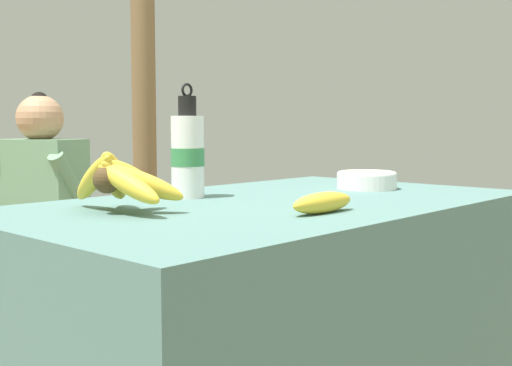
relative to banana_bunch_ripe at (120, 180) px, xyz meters
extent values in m
cube|color=#4C706B|center=(0.38, -0.10, -0.46)|extent=(1.32, 0.77, 0.78)
sphere|color=#4C381E|center=(-0.04, -0.01, 0.00)|extent=(0.06, 0.06, 0.06)
ellipsoid|color=gold|center=(-0.03, -0.07, 0.00)|extent=(0.07, 0.17, 0.10)
ellipsoid|color=gold|center=(0.01, -0.05, 0.00)|extent=(0.17, 0.16, 0.11)
ellipsoid|color=gold|center=(0.02, -0.01, 0.00)|extent=(0.17, 0.05, 0.12)
ellipsoid|color=gold|center=(0.01, 0.04, 0.00)|extent=(0.16, 0.16, 0.14)
ellipsoid|color=gold|center=(-0.02, 0.07, 0.00)|extent=(0.08, 0.20, 0.14)
cylinder|color=white|center=(0.78, -0.11, -0.05)|extent=(0.17, 0.17, 0.04)
torus|color=white|center=(0.78, -0.11, -0.03)|extent=(0.17, 0.17, 0.02)
cylinder|color=#D1B77A|center=(0.78, -0.11, -0.02)|extent=(0.13, 0.13, 0.01)
cylinder|color=white|center=(0.28, 0.10, 0.03)|extent=(0.08, 0.08, 0.21)
cylinder|color=#38844C|center=(0.28, 0.10, 0.03)|extent=(0.08, 0.08, 0.05)
cylinder|color=black|center=(0.28, 0.10, 0.16)|extent=(0.05, 0.05, 0.05)
torus|color=black|center=(0.28, 0.10, 0.20)|extent=(0.04, 0.01, 0.04)
ellipsoid|color=gold|center=(0.28, -0.32, -0.05)|extent=(0.19, 0.05, 0.04)
cube|color=brown|center=(0.92, 1.23, -0.66)|extent=(0.06, 0.06, 0.38)
cube|color=brown|center=(0.92, 1.47, -0.66)|extent=(0.06, 0.06, 0.38)
cylinder|color=#564C60|center=(0.34, 1.15, -0.64)|extent=(0.09, 0.09, 0.42)
cylinder|color=#564C60|center=(0.45, 1.19, -0.43)|extent=(0.31, 0.19, 0.09)
cylinder|color=#564C60|center=(0.39, 1.36, -0.43)|extent=(0.31, 0.19, 0.09)
cube|color=slate|center=(0.55, 1.32, -0.19)|extent=(0.30, 0.39, 0.49)
cylinder|color=slate|center=(0.58, 1.16, -0.11)|extent=(0.21, 0.13, 0.25)
cylinder|color=slate|center=(0.47, 1.46, -0.11)|extent=(0.21, 0.13, 0.25)
sphere|color=tan|center=(0.55, 1.32, 0.14)|extent=(0.19, 0.19, 0.19)
sphere|color=black|center=(0.55, 1.32, 0.21)|extent=(0.07, 0.07, 0.07)
cylinder|color=brown|center=(1.41, 1.76, 0.45)|extent=(0.13, 0.13, 2.60)
camera|label=1|loc=(-0.79, -1.12, 0.11)|focal=45.00mm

